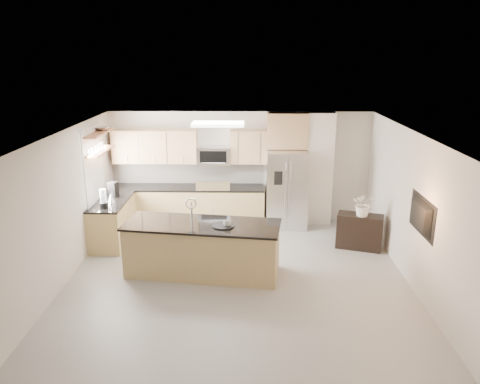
{
  "coord_description": "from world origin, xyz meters",
  "views": [
    {
      "loc": [
        0.16,
        -7.36,
        3.89
      ],
      "look_at": [
        0.03,
        1.3,
        1.29
      ],
      "focal_mm": 35.0,
      "sensor_mm": 36.0,
      "label": 1
    }
  ],
  "objects_px": {
    "range": "(214,205)",
    "coffee_maker": "(113,190)",
    "cup": "(227,224)",
    "flower_vase": "(364,198)",
    "television": "(417,216)",
    "island": "(203,248)",
    "kettle": "(111,198)",
    "blender": "(103,200)",
    "microwave": "(214,155)",
    "credenza": "(359,231)",
    "platter": "(223,225)",
    "refrigerator": "(286,189)",
    "bowl": "(101,128)"
  },
  "relations": [
    {
      "from": "platter",
      "to": "refrigerator",
      "type": "bearing_deg",
      "value": 62.88
    },
    {
      "from": "range",
      "to": "flower_vase",
      "type": "xyz_separation_m",
      "value": [
        3.1,
        -1.39,
        0.63
      ]
    },
    {
      "from": "coffee_maker",
      "to": "flower_vase",
      "type": "bearing_deg",
      "value": -6.71
    },
    {
      "from": "refrigerator",
      "to": "platter",
      "type": "height_order",
      "value": "refrigerator"
    },
    {
      "from": "island",
      "to": "kettle",
      "type": "bearing_deg",
      "value": 154.66
    },
    {
      "from": "range",
      "to": "credenza",
      "type": "relative_size",
      "value": 1.26
    },
    {
      "from": "kettle",
      "to": "bowl",
      "type": "relative_size",
      "value": 0.56
    },
    {
      "from": "refrigerator",
      "to": "microwave",
      "type": "bearing_deg",
      "value": 174.14
    },
    {
      "from": "range",
      "to": "television",
      "type": "relative_size",
      "value": 1.06
    },
    {
      "from": "range",
      "to": "kettle",
      "type": "distance_m",
      "value": 2.41
    },
    {
      "from": "platter",
      "to": "flower_vase",
      "type": "distance_m",
      "value": 3.01
    },
    {
      "from": "kettle",
      "to": "coffee_maker",
      "type": "distance_m",
      "value": 0.43
    },
    {
      "from": "range",
      "to": "island",
      "type": "xyz_separation_m",
      "value": [
        -0.04,
        -2.49,
        0.01
      ]
    },
    {
      "from": "microwave",
      "to": "credenza",
      "type": "height_order",
      "value": "microwave"
    },
    {
      "from": "microwave",
      "to": "bowl",
      "type": "relative_size",
      "value": 1.91
    },
    {
      "from": "microwave",
      "to": "bowl",
      "type": "height_order",
      "value": "bowl"
    },
    {
      "from": "blender",
      "to": "bowl",
      "type": "xyz_separation_m",
      "value": [
        -0.18,
        0.82,
        1.3
      ]
    },
    {
      "from": "blender",
      "to": "kettle",
      "type": "xyz_separation_m",
      "value": [
        0.05,
        0.34,
        -0.07
      ]
    },
    {
      "from": "microwave",
      "to": "refrigerator",
      "type": "relative_size",
      "value": 0.43
    },
    {
      "from": "platter",
      "to": "range",
      "type": "bearing_deg",
      "value": 97.63
    },
    {
      "from": "cup",
      "to": "television",
      "type": "bearing_deg",
      "value": -9.03
    },
    {
      "from": "refrigerator",
      "to": "kettle",
      "type": "relative_size",
      "value": 8.01
    },
    {
      "from": "cup",
      "to": "coffee_maker",
      "type": "relative_size",
      "value": 0.43
    },
    {
      "from": "range",
      "to": "blender",
      "type": "xyz_separation_m",
      "value": [
        -2.07,
        -1.54,
        0.62
      ]
    },
    {
      "from": "island",
      "to": "coffee_maker",
      "type": "height_order",
      "value": "island"
    },
    {
      "from": "bowl",
      "to": "kettle",
      "type": "bearing_deg",
      "value": -64.83
    },
    {
      "from": "cup",
      "to": "coffee_maker",
      "type": "height_order",
      "value": "coffee_maker"
    },
    {
      "from": "television",
      "to": "island",
      "type": "bearing_deg",
      "value": 79.9
    },
    {
      "from": "flower_vase",
      "to": "microwave",
      "type": "bearing_deg",
      "value": 153.96
    },
    {
      "from": "blender",
      "to": "credenza",
      "type": "bearing_deg",
      "value": 2.47
    },
    {
      "from": "blender",
      "to": "cup",
      "type": "bearing_deg",
      "value": -23.63
    },
    {
      "from": "microwave",
      "to": "flower_vase",
      "type": "distance_m",
      "value": 3.49
    },
    {
      "from": "microwave",
      "to": "refrigerator",
      "type": "xyz_separation_m",
      "value": [
        1.66,
        -0.17,
        -0.74
      ]
    },
    {
      "from": "bowl",
      "to": "television",
      "type": "distance_m",
      "value": 6.33
    },
    {
      "from": "television",
      "to": "coffee_maker",
      "type": "bearing_deg",
      "value": 67.32
    },
    {
      "from": "kettle",
      "to": "flower_vase",
      "type": "bearing_deg",
      "value": -2.17
    },
    {
      "from": "island",
      "to": "platter",
      "type": "distance_m",
      "value": 0.63
    },
    {
      "from": "range",
      "to": "platter",
      "type": "height_order",
      "value": "range"
    },
    {
      "from": "range",
      "to": "coffee_maker",
      "type": "relative_size",
      "value": 3.6
    },
    {
      "from": "range",
      "to": "platter",
      "type": "relative_size",
      "value": 2.85
    },
    {
      "from": "kettle",
      "to": "television",
      "type": "height_order",
      "value": "television"
    },
    {
      "from": "blender",
      "to": "kettle",
      "type": "height_order",
      "value": "blender"
    },
    {
      "from": "blender",
      "to": "coffee_maker",
      "type": "distance_m",
      "value": 0.76
    },
    {
      "from": "cup",
      "to": "platter",
      "type": "xyz_separation_m",
      "value": [
        -0.07,
        0.02,
        -0.04
      ]
    },
    {
      "from": "island",
      "to": "kettle",
      "type": "relative_size",
      "value": 12.96
    },
    {
      "from": "refrigerator",
      "to": "television",
      "type": "bearing_deg",
      "value": -58.96
    },
    {
      "from": "island",
      "to": "kettle",
      "type": "height_order",
      "value": "island"
    },
    {
      "from": "blender",
      "to": "coffee_maker",
      "type": "bearing_deg",
      "value": 91.51
    },
    {
      "from": "credenza",
      "to": "platter",
      "type": "xyz_separation_m",
      "value": [
        -2.72,
        -1.29,
        0.61
      ]
    },
    {
      "from": "cup",
      "to": "kettle",
      "type": "xyz_separation_m",
      "value": [
        -2.44,
        1.43,
        0.01
      ]
    }
  ]
}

